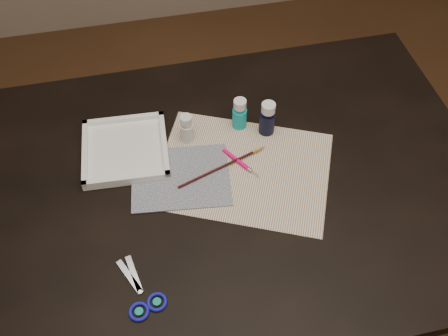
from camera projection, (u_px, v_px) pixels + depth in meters
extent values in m
cube|color=#422614|center=(224.00, 304.00, 1.81)|extent=(3.50, 3.50, 0.02)
cube|color=black|center=(224.00, 254.00, 1.51)|extent=(1.30, 0.90, 0.75)
cube|color=white|center=(243.00, 169.00, 1.23)|extent=(0.51, 0.46, 0.00)
cube|color=#111A33|center=(181.00, 177.00, 1.22)|extent=(0.26, 0.22, 0.00)
cylinder|color=silver|center=(187.00, 128.00, 1.26)|extent=(0.04, 0.04, 0.08)
cylinder|color=#11ADB2|center=(240.00, 114.00, 1.29)|extent=(0.04, 0.04, 0.09)
cylinder|color=black|center=(267.00, 118.00, 1.27)|extent=(0.05, 0.05, 0.10)
cube|color=white|center=(125.00, 149.00, 1.26)|extent=(0.22, 0.22, 0.03)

